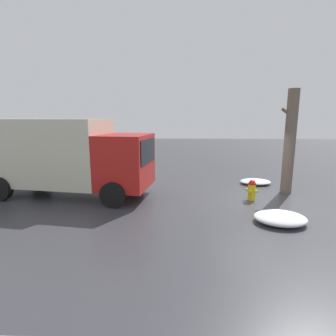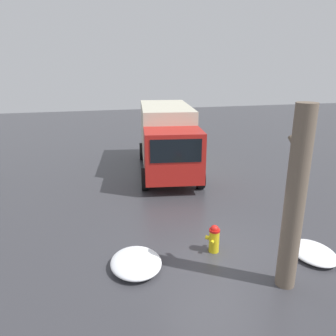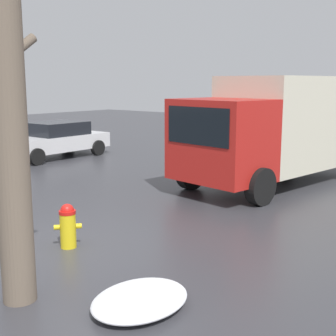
{
  "view_description": "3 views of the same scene",
  "coord_description": "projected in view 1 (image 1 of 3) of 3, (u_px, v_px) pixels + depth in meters",
  "views": [
    {
      "loc": [
        2.8,
        9.64,
        3.06
      ],
      "look_at": [
        3.15,
        0.38,
        1.29
      ],
      "focal_mm": 28.0,
      "sensor_mm": 36.0,
      "label": 1
    },
    {
      "loc": [
        -7.34,
        3.11,
        4.9
      ],
      "look_at": [
        4.15,
        0.26,
        1.14
      ],
      "focal_mm": 35.0,
      "sensor_mm": 36.0,
      "label": 2
    },
    {
      "loc": [
        -5.0,
        -6.28,
        2.86
      ],
      "look_at": [
        3.46,
        0.54,
        0.86
      ],
      "focal_mm": 50.0,
      "sensor_mm": 36.0,
      "label": 3
    }
  ],
  "objects": [
    {
      "name": "delivery_truck",
      "position": [
        63.0,
        154.0,
        10.37
      ],
      "size": [
        6.93,
        3.31,
        3.02
      ],
      "rotation": [
        0.0,
        0.0,
        1.43
      ],
      "color": "red",
      "rests_on": "ground_plane"
    },
    {
      "name": "ground_plane",
      "position": [
        251.0,
        200.0,
        9.93
      ],
      "size": [
        60.0,
        60.0,
        0.0
      ],
      "primitive_type": "plane",
      "color": "#38383D"
    },
    {
      "name": "snow_pile_by_hydrant",
      "position": [
        280.0,
        218.0,
        7.75
      ],
      "size": [
        1.51,
        1.28,
        0.3
      ],
      "color": "white",
      "rests_on": "ground_plane"
    },
    {
      "name": "tree_trunk",
      "position": [
        290.0,
        142.0,
        10.55
      ],
      "size": [
        0.67,
        0.44,
        4.19
      ],
      "color": "#6B5B4C",
      "rests_on": "ground_plane"
    },
    {
      "name": "snow_pile_curbside",
      "position": [
        255.0,
        182.0,
        12.33
      ],
      "size": [
        1.4,
        1.09,
        0.22
      ],
      "color": "white",
      "rests_on": "ground_plane"
    },
    {
      "name": "fire_hydrant",
      "position": [
        252.0,
        190.0,
        9.85
      ],
      "size": [
        0.43,
        0.41,
        0.79
      ],
      "rotation": [
        0.0,
        0.0,
        0.89
      ],
      "color": "yellow",
      "rests_on": "ground_plane"
    }
  ]
}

